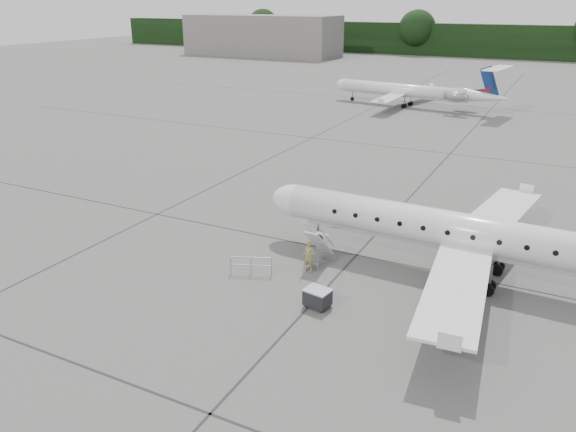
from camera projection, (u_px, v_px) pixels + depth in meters
The scene contains 9 objects.
ground at pixel (414, 312), 26.40m from camera, with size 320.00×320.00×0.00m, color #5F5F5D.
treeline at pixel (560, 43), 133.09m from camera, with size 260.00×4.00×8.00m, color black.
terminal_building at pixel (262, 35), 145.62m from camera, with size 40.00×14.00×10.00m, color slate.
main_regional_jet at pixel (482, 217), 28.28m from camera, with size 27.22×19.60×6.98m, color silver, non-canonical shape.
airstair at pixel (319, 244), 31.04m from camera, with size 0.85×2.25×2.19m, color silver, non-canonical shape.
passenger at pixel (309, 256), 30.07m from camera, with size 0.65×0.43×1.78m, color olive.
safety_railing at pixel (251, 266), 29.84m from camera, with size 2.20×0.08×1.00m, color #97999F, non-canonical shape.
baggage_cart at pixel (317, 298), 26.69m from camera, with size 1.14×0.92×0.99m, color black, non-canonical shape.
bg_regional_left at pixel (403, 84), 76.23m from camera, with size 23.07×16.61×6.05m, color silver, non-canonical shape.
Camera 1 is at (5.09, -23.19, 13.75)m, focal length 35.00 mm.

